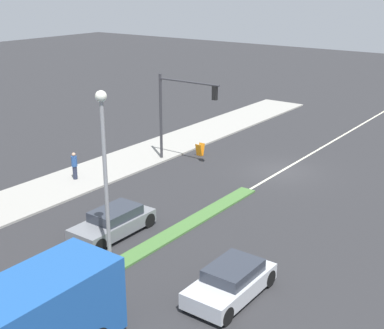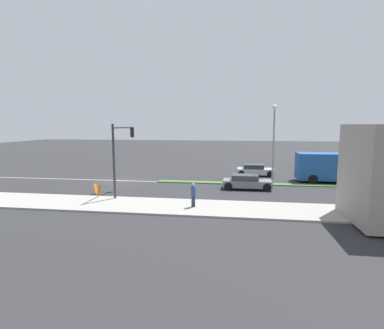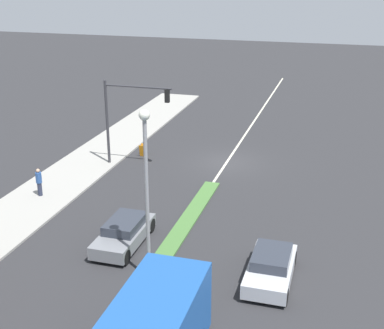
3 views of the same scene
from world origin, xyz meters
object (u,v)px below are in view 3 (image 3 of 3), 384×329
pedestrian (39,182)px  sedan_silver (271,267)px  street_lamp (146,175)px  suv_grey (124,233)px  traffic_signal_main (127,109)px  warning_aframe_sign (143,150)px

pedestrian → sedan_silver: size_ratio=0.42×
street_lamp → sedan_silver: 6.63m
suv_grey → pedestrian: bearing=-28.9°
traffic_signal_main → street_lamp: 13.92m
traffic_signal_main → sedan_silver: bearing=134.9°
warning_aframe_sign → sedan_silver: bearing=129.4°
warning_aframe_sign → sedan_silver: sedan_silver is taller
traffic_signal_main → warning_aframe_sign: bearing=-94.8°
traffic_signal_main → sedan_silver: traffic_signal_main is taller
street_lamp → sedan_silver: street_lamp is taller
traffic_signal_main → suv_grey: (-3.92, 10.01, -3.28)m
traffic_signal_main → sedan_silver: size_ratio=1.42×
street_lamp → suv_grey: size_ratio=1.76×
sedan_silver → street_lamp: bearing=14.7°
traffic_signal_main → pedestrian: 7.47m
traffic_signal_main → warning_aframe_sign: 4.09m
street_lamp → warning_aframe_sign: bearing=-67.9°
pedestrian → sedan_silver: bearing=160.6°
street_lamp → pedestrian: bearing=-34.6°
traffic_signal_main → warning_aframe_sign: (-0.18, -2.15, -3.47)m
warning_aframe_sign → sedan_silver: 17.23m
suv_grey → traffic_signal_main: bearing=-68.6°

